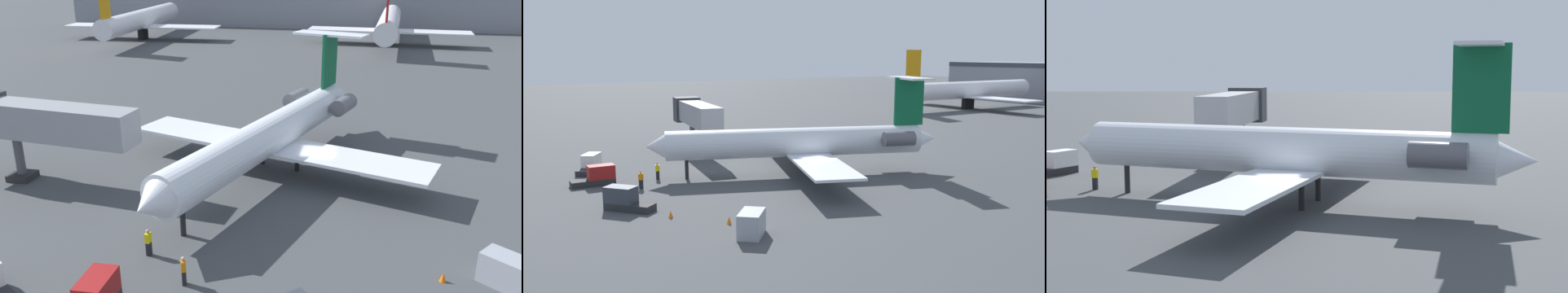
{
  "view_description": "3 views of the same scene",
  "coord_description": "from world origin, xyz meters",
  "views": [
    {
      "loc": [
        3.25,
        -38.36,
        16.45
      ],
      "look_at": [
        -4.41,
        -0.44,
        2.56
      ],
      "focal_mm": 36.15,
      "sensor_mm": 36.0,
      "label": 1
    },
    {
      "loc": [
        43.2,
        -27.43,
        12.26
      ],
      "look_at": [
        -3.49,
        -1.74,
        3.12
      ],
      "focal_mm": 37.05,
      "sensor_mm": 36.0,
      "label": 2
    },
    {
      "loc": [
        38.46,
        2.37,
        8.58
      ],
      "look_at": [
        -3.71,
        1.65,
        3.64
      ],
      "focal_mm": 47.08,
      "sensor_mm": 36.0,
      "label": 3
    }
  ],
  "objects": [
    {
      "name": "baggage_tug_spare",
      "position": [
        -15.25,
        -18.58,
        0.84
      ],
      "size": [
        4.17,
        3.18,
        1.9
      ],
      "color": "#262628",
      "rests_on": "ground_plane"
    },
    {
      "name": "ground_plane",
      "position": [
        0.0,
        0.0,
        -0.05
      ],
      "size": [
        400.0,
        400.0,
        0.1
      ],
      "primitive_type": "cube",
      "color": "#424447"
    },
    {
      "name": "ground_crew_marshaller",
      "position": [
        -8.5,
        -13.31,
        0.86
      ],
      "size": [
        0.32,
        0.43,
        1.69
      ],
      "color": "black",
      "rests_on": "ground_plane"
    },
    {
      "name": "jet_bridge",
      "position": [
        -20.78,
        -4.87,
        4.93
      ],
      "size": [
        14.62,
        4.45,
        6.64
      ],
      "color": "gray",
      "rests_on": "ground_plane"
    },
    {
      "name": "regional_jet",
      "position": [
        -3.65,
        0.68,
        3.41
      ],
      "size": [
        25.45,
        29.77,
        9.91
      ],
      "color": "silver",
      "rests_on": "ground_plane"
    }
  ]
}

